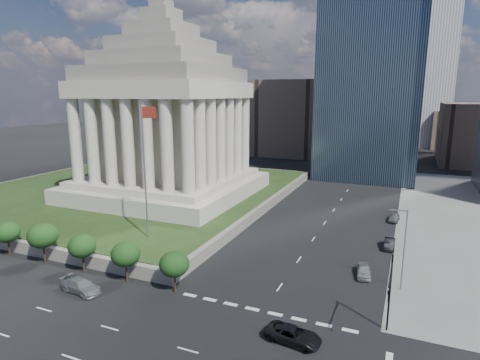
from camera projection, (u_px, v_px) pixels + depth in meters
The scene contains 16 objects.
ground at pixel (360, 172), 120.44m from camera, with size 500.00×500.00×0.00m, color black.
plaza_terrace at pixel (133, 191), 92.61m from camera, with size 66.00×70.00×1.80m, color #5F5A51.
plaza_lawn at pixel (133, 187), 92.41m from camera, with size 64.00×68.00×0.10m, color #1F3114.
war_memorial at pixel (165, 102), 82.29m from camera, with size 34.00×34.00×39.00m, color #AFA392, non-canonical shape.
flagpole at pixel (145, 163), 57.77m from camera, with size 2.52×0.24×20.00m.
tree_row at pixel (25, 239), 56.16m from camera, with size 53.00×4.00×6.00m, color black, non-canonical shape.
midrise_glass at pixel (373, 67), 108.89m from camera, with size 26.00×26.00×60.00m, color black.
building_filler_ne at pixel (473, 134), 133.00m from camera, with size 20.00×30.00×20.00m, color brown.
building_filler_nw at pixel (293, 118), 156.01m from camera, with size 24.00×30.00×28.00m, color brown.
traffic_signal_ne at pixel (390, 289), 36.95m from camera, with size 0.30×5.74×8.00m.
street_lamp_north at pixel (403, 245), 46.71m from camera, with size 2.13×0.22×10.00m.
pickup_truck at pixel (293, 335), 37.65m from camera, with size 5.35×2.47×1.49m, color black.
suv_grey at pixel (81, 286), 47.20m from camera, with size 5.41×2.20×1.57m, color slate.
parked_sedan_near at pixel (364, 271), 51.32m from camera, with size 4.33×1.74×1.48m, color gray.
parked_sedan_mid at pixel (390, 244), 60.65m from camera, with size 4.38×1.53×1.44m, color black.
parked_sedan_far at pixel (394, 217), 73.56m from camera, with size 1.72×4.26×1.45m, color slate.
Camera 1 is at (13.17, -23.01, 22.88)m, focal length 30.00 mm.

